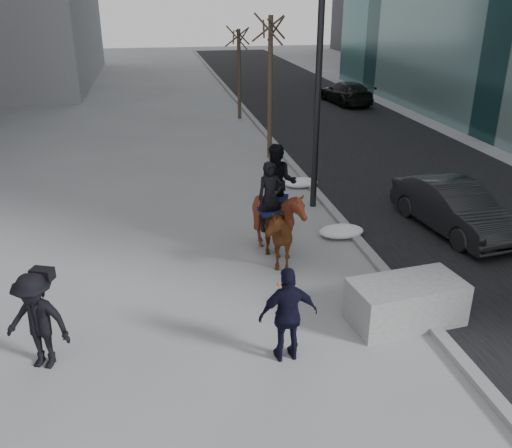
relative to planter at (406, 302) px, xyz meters
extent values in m
plane|color=gray|center=(-2.59, 0.63, -0.43)|extent=(120.00, 120.00, 0.00)
cube|color=black|center=(4.41, 10.63, -0.42)|extent=(8.00, 90.00, 0.01)
cube|color=gray|center=(0.41, 10.63, -0.37)|extent=(0.25, 90.00, 0.12)
cube|color=#969699|center=(0.00, 0.00, 0.00)|extent=(2.26, 1.32, 0.86)
imported|color=black|center=(3.15, 3.89, 0.23)|extent=(1.93, 4.17, 1.33)
imported|color=black|center=(6.50, 21.94, 0.21)|extent=(2.25, 4.56, 1.28)
imported|color=#523210|center=(-2.02, 2.93, 0.36)|extent=(1.04, 1.95, 1.58)
imported|color=black|center=(-2.02, 3.08, 1.17)|extent=(0.64, 0.46, 1.66)
cube|color=#0E1033|center=(-2.02, 3.08, 0.82)|extent=(0.54, 0.61, 0.06)
imported|color=#501B10|center=(-1.76, 3.34, 0.46)|extent=(1.88, 1.99, 1.78)
imported|color=black|center=(-1.76, 3.49, 1.36)|extent=(1.08, 0.96, 1.85)
cube|color=black|center=(-1.76, 3.49, 0.97)|extent=(0.64, 0.69, 0.06)
imported|color=black|center=(-2.51, -0.70, 0.45)|extent=(1.05, 0.48, 1.75)
cylinder|color=orange|center=(-2.56, -0.15, 0.72)|extent=(0.04, 0.18, 0.07)
imported|color=black|center=(-6.66, -0.13, 0.45)|extent=(1.29, 1.02, 1.75)
cube|color=black|center=(-6.51, 0.12, 1.19)|extent=(0.42, 0.34, 0.20)
cylinder|color=black|center=(0.01, 6.36, 4.07)|extent=(0.18, 0.18, 9.00)
ellipsoid|color=white|center=(0.11, 8.13, -0.29)|extent=(1.13, 0.72, 0.29)
ellipsoid|color=white|center=(0.11, 4.05, -0.28)|extent=(1.19, 0.75, 0.30)
camera|label=1|loc=(-4.50, -8.29, 5.45)|focal=38.00mm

